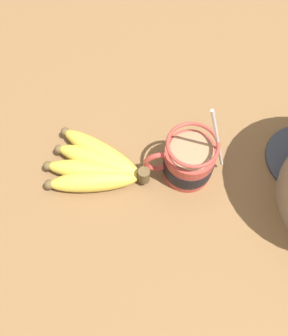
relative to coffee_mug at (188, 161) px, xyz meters
The scene contains 3 objects.
table 11.12cm from the coffee_mug, 17.67° to the right, with size 113.28×113.28×3.78cm.
coffee_mug is the anchor object (origin of this frame).
banana_bunch 15.82cm from the coffee_mug, ahead, with size 18.15×14.14×4.10cm.
Camera 1 is at (1.26, 28.51, 55.61)cm, focal length 35.00 mm.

